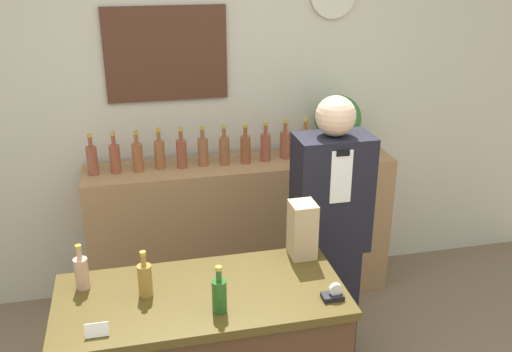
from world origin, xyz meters
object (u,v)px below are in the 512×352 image
object	(u,v)px
shopkeeper	(329,237)
tape_dispenser	(334,294)
paper_bag	(302,230)
potted_plant	(338,122)

from	to	relation	value
shopkeeper	tape_dispenser	bearing A→B (deg)	-108.69
paper_bag	tape_dispenser	xyz separation A→B (m)	(0.02, -0.38, -0.12)
paper_bag	tape_dispenser	world-z (taller)	paper_bag
potted_plant	tape_dispenser	xyz separation A→B (m)	(-0.55, -1.47, -0.28)
shopkeeper	paper_bag	distance (m)	0.49
potted_plant	tape_dispenser	distance (m)	1.60
shopkeeper	paper_bag	world-z (taller)	shopkeeper
tape_dispenser	paper_bag	bearing A→B (deg)	93.65
potted_plant	tape_dispenser	world-z (taller)	potted_plant
shopkeeper	potted_plant	distance (m)	0.92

